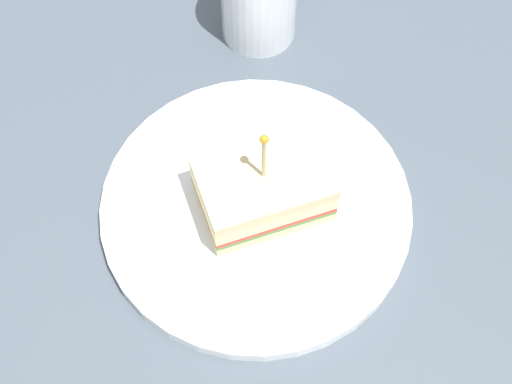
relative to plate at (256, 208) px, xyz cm
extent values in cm
cube|color=#4C5660|center=(0.00, 0.00, -1.70)|extent=(103.05, 103.05, 2.00)
cylinder|color=white|center=(0.00, 0.00, 0.00)|extent=(26.24, 26.24, 1.40)
cube|color=beige|center=(-0.21, -0.59, 1.27)|extent=(9.55, 11.83, 1.14)
cube|color=#478438|center=(-0.21, -0.59, 2.04)|extent=(9.55, 11.83, 0.40)
cube|color=red|center=(-0.21, -0.59, 2.49)|extent=(9.55, 11.83, 0.50)
cube|color=#EFE093|center=(-0.21, -0.59, 3.46)|extent=(9.55, 11.83, 1.45)
cube|color=beige|center=(-0.21, -0.59, 4.75)|extent=(9.55, 11.83, 1.14)
cylinder|color=tan|center=(-0.21, -0.59, 7.58)|extent=(0.30, 0.30, 5.66)
sphere|color=orange|center=(-0.21, -0.59, 10.41)|extent=(0.70, 0.70, 0.70)
cylinder|color=beige|center=(20.27, -1.23, 2.80)|extent=(6.31, 6.31, 6.99)
camera|label=1|loc=(-30.15, 1.45, 56.00)|focal=52.71mm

